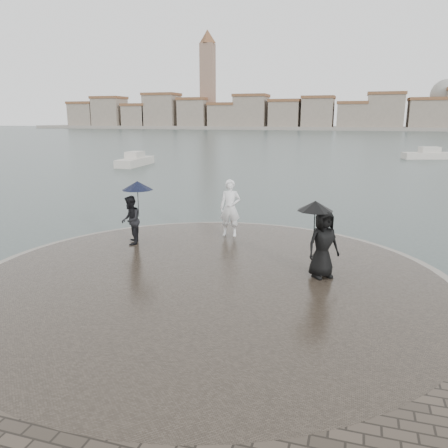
% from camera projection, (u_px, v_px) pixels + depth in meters
% --- Properties ---
extents(ground, '(400.00, 400.00, 0.00)m').
position_uv_depth(ground, '(147.00, 359.00, 8.03)').
color(ground, '#2B3835').
rests_on(ground, ground).
extents(kerb_ring, '(12.50, 12.50, 0.32)m').
position_uv_depth(kerb_ring, '(209.00, 284.00, 11.25)').
color(kerb_ring, gray).
rests_on(kerb_ring, ground).
extents(quay_tip, '(11.90, 11.90, 0.36)m').
position_uv_depth(quay_tip, '(209.00, 283.00, 11.24)').
color(quay_tip, '#2D261E').
rests_on(quay_tip, ground).
extents(statue, '(0.75, 0.54, 1.95)m').
position_uv_depth(statue, '(230.00, 208.00, 14.88)').
color(statue, white).
rests_on(statue, quay_tip).
extents(visitor_left, '(1.16, 1.06, 2.04)m').
position_uv_depth(visitor_left, '(132.00, 211.00, 13.86)').
color(visitor_left, black).
rests_on(visitor_left, quay_tip).
extents(visitor_right, '(1.21, 1.03, 1.95)m').
position_uv_depth(visitor_right, '(321.00, 236.00, 10.98)').
color(visitor_right, black).
rests_on(visitor_right, quay_tip).
extents(far_skyline, '(260.00, 20.00, 37.00)m').
position_uv_depth(far_skyline, '(334.00, 114.00, 157.73)').
color(far_skyline, gray).
rests_on(far_skyline, ground).
extents(boats, '(30.95, 19.89, 1.50)m').
position_uv_depth(boats, '(293.00, 158.00, 43.82)').
color(boats, beige).
rests_on(boats, ground).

